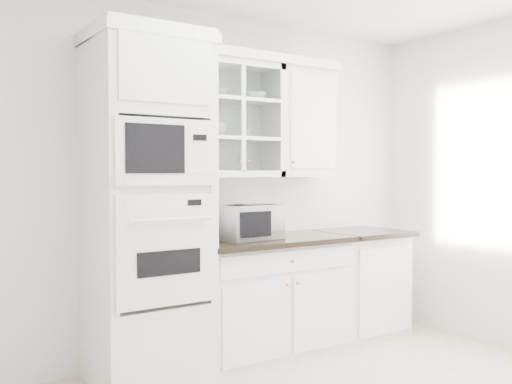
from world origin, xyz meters
TOP-DOWN VIEW (x-y plane):
  - room_shell at (0.00, 0.43)m, footprint 4.00×3.50m
  - oven_column at (-0.75, 1.42)m, footprint 0.76×0.68m
  - base_cabinet_run at (0.28, 1.45)m, footprint 1.32×0.67m
  - extra_base_cabinet at (1.28, 1.45)m, footprint 0.72×0.67m
  - upper_cabinet_glass at (0.03, 1.58)m, footprint 0.80×0.33m
  - upper_cabinet_solid at (0.71, 1.58)m, footprint 0.55×0.33m
  - crown_molding at (-0.07, 1.56)m, footprint 2.14×0.38m
  - countertop_microwave at (0.08, 1.44)m, footprint 0.49×0.42m
  - bowl_a at (-0.16, 1.57)m, footprint 0.25×0.25m
  - bowl_b at (0.24, 1.58)m, footprint 0.21×0.21m
  - cup_a at (-0.09, 1.60)m, footprint 0.18×0.18m
  - cup_b at (0.17, 1.60)m, footprint 0.09×0.09m

SIDE VIEW (x-z plane):
  - base_cabinet_run at x=0.28m, z-range 0.00..0.92m
  - extra_base_cabinet at x=1.28m, z-range 0.00..0.92m
  - countertop_microwave at x=0.08m, z-range 0.92..1.19m
  - oven_column at x=-0.75m, z-range 0.00..2.40m
  - cup_b at x=0.17m, z-range 1.71..1.79m
  - cup_a at x=-0.09m, z-range 1.71..1.82m
  - room_shell at x=0.00m, z-range 0.43..3.13m
  - upper_cabinet_glass at x=0.03m, z-range 1.40..2.30m
  - upper_cabinet_solid at x=0.71m, z-range 1.40..2.30m
  - bowl_a at x=-0.16m, z-range 2.01..2.07m
  - bowl_b at x=0.24m, z-range 2.01..2.07m
  - crown_molding at x=-0.07m, z-range 2.30..2.37m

